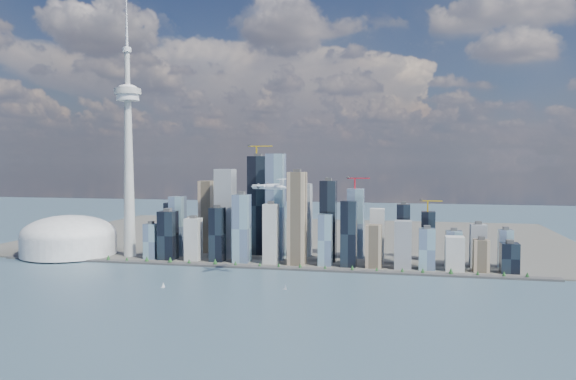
% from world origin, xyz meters
% --- Properties ---
extents(ground, '(4000.00, 4000.00, 0.00)m').
position_xyz_m(ground, '(0.00, 0.00, 0.00)').
color(ground, '#334E5A').
rests_on(ground, ground).
extents(seawall, '(1100.00, 22.00, 4.00)m').
position_xyz_m(seawall, '(0.00, 250.00, 2.00)').
color(seawall, '#383838').
rests_on(seawall, ground).
extents(land, '(1400.00, 900.00, 3.00)m').
position_xyz_m(land, '(0.00, 700.00, 1.50)').
color(land, '#4C4C47').
rests_on(land, ground).
extents(shoreline_trees, '(960.53, 7.20, 8.80)m').
position_xyz_m(shoreline_trees, '(0.00, 250.00, 8.78)').
color(shoreline_trees, '#3F2D1E').
rests_on(shoreline_trees, seawall).
extents(skyscraper_cluster, '(736.00, 142.00, 241.02)m').
position_xyz_m(skyscraper_cluster, '(59.62, 336.82, 74.42)').
color(skyscraper_cluster, black).
rests_on(skyscraper_cluster, land).
extents(needle_tower, '(56.00, 56.00, 550.50)m').
position_xyz_m(needle_tower, '(-300.00, 310.00, 235.84)').
color(needle_tower, '#9F9F9A').
rests_on(needle_tower, land).
extents(dome_stadium, '(200.00, 200.00, 86.00)m').
position_xyz_m(dome_stadium, '(-440.00, 300.00, 39.44)').
color(dome_stadium, beige).
rests_on(dome_stadium, land).
extents(airplane, '(71.89, 64.46, 18.29)m').
position_xyz_m(airplane, '(50.89, 138.07, 164.14)').
color(airplane, white).
rests_on(airplane, ground).
extents(sailboat_west, '(6.85, 3.16, 9.48)m').
position_xyz_m(sailboat_west, '(-106.35, 55.85, 3.04)').
color(sailboat_west, silver).
rests_on(sailboat_west, ground).
extents(sailboat_east, '(6.72, 4.07, 9.59)m').
position_xyz_m(sailboat_east, '(92.52, 84.35, 3.08)').
color(sailboat_east, silver).
rests_on(sailboat_east, ground).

